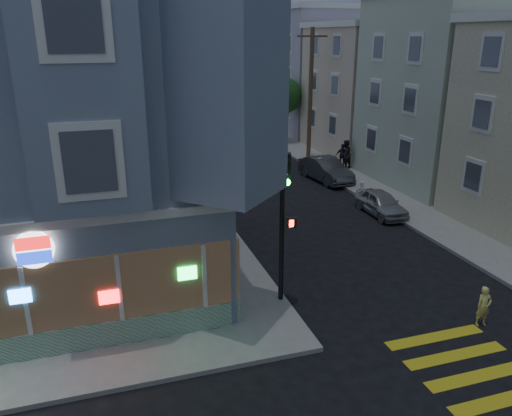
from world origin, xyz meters
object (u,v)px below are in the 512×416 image
pedestrian_a (345,154)px  parked_car_d (243,138)px  parked_car_b (326,170)px  street_tree_far (254,87)px  running_child (484,306)px  pedestrian_b (342,156)px  traffic_signal (284,203)px  parked_car_c (267,156)px  utility_pole (310,92)px  street_tree_near (283,96)px  parked_car_a (381,203)px  fire_hydrant (362,187)px

pedestrian_a → parked_car_d: size_ratio=0.35×
pedestrian_a → parked_car_b: bearing=19.0°
street_tree_far → running_child: 36.56m
pedestrian_b → running_child: bearing=94.9°
traffic_signal → parked_car_c: bearing=94.1°
pedestrian_a → utility_pole: bearing=-95.9°
street_tree_near → street_tree_far: 8.00m
running_child → traffic_signal: bearing=157.9°
street_tree_far → parked_car_a: 26.48m
fire_hydrant → running_child: bearing=-102.9°
parked_car_d → running_child: bearing=-94.4°
pedestrian_b → utility_pole: bearing=-54.8°
pedestrian_b → parked_car_a: pedestrian_b is taller
street_tree_near → pedestrian_a: bearing=-85.3°
parked_car_d → parked_car_a: bearing=-87.1°
parked_car_b → parked_car_c: 5.61m
running_child → street_tree_near: bearing=89.2°
street_tree_near → pedestrian_b: street_tree_near is taller
pedestrian_a → parked_car_a: pedestrian_a is taller
street_tree_near → pedestrian_b: 9.92m
pedestrian_a → parked_car_a: size_ratio=0.54×
street_tree_far → parked_car_d: (-3.60, -8.43, -3.18)m
street_tree_far → pedestrian_b: size_ratio=3.36×
parked_car_c → street_tree_far: bearing=78.3°
street_tree_far → traffic_signal: bearing=-105.8°
street_tree_far → parked_car_b: bearing=-94.3°
utility_pole → parked_car_d: (-3.40, 5.57, -4.05)m
running_child → parked_car_c: (0.29, 21.68, -0.06)m
street_tree_near → traffic_signal: street_tree_near is taller
parked_car_c → fire_hydrant: size_ratio=5.55×
street_tree_near → traffic_signal: 26.82m
street_tree_far → utility_pole: bearing=-90.8°
street_tree_near → parked_car_c: size_ratio=1.30×
street_tree_near → parked_car_d: bearing=-173.2°
street_tree_far → parked_car_c: (-3.60, -14.52, -3.34)m
utility_pole → street_tree_far: utility_pole is taller
parked_car_c → traffic_signal: 19.71m
parked_car_d → traffic_signal: bearing=-107.0°
running_child → traffic_signal: (-5.49, 3.07, 2.95)m
street_tree_far → parked_car_d: 9.70m
running_child → traffic_signal: traffic_signal is taller
utility_pole → parked_car_c: (-3.40, -0.52, -4.20)m
street_tree_far → pedestrian_b: bearing=-87.4°
parked_car_a → running_child: bearing=-102.9°
running_child → utility_pole: bearing=87.7°
pedestrian_a → pedestrian_b: size_ratio=1.21×
running_child → pedestrian_a: bearing=82.8°
parked_car_c → parked_car_d: 6.10m
street_tree_near → traffic_signal: (-9.38, -25.13, -0.33)m
running_child → parked_car_b: parked_car_b is taller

